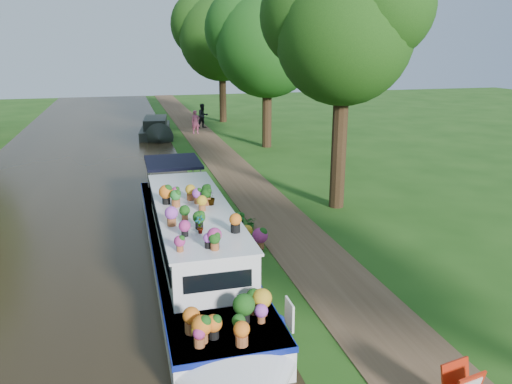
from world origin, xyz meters
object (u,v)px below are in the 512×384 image
at_px(second_boat, 156,129).
at_px(pedestrian_dark, 203,116).
at_px(pedestrian_pink, 196,122).
at_px(plant_boat, 194,242).

height_order(second_boat, pedestrian_dark, pedestrian_dark).
bearing_deg(second_boat, pedestrian_pink, 7.07).
relative_size(second_boat, pedestrian_pink, 4.07).
xyz_separation_m(plant_boat, pedestrian_dark, (4.15, 24.41, 0.07)).
distance_m(second_boat, pedestrian_pink, 2.76).
height_order(plant_boat, pedestrian_pink, plant_boat).
bearing_deg(pedestrian_pink, pedestrian_dark, 64.66).
xyz_separation_m(pedestrian_pink, pedestrian_dark, (0.91, 2.41, 0.09)).
distance_m(plant_boat, second_boat, 21.98).
relative_size(plant_boat, pedestrian_pink, 8.34).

